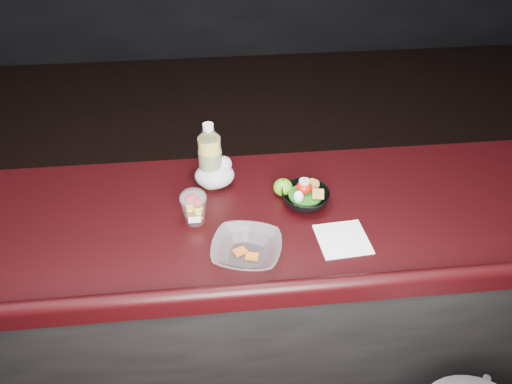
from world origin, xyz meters
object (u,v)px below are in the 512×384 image
lemonade_bottle (210,159)px  takeout_bowl (247,250)px  snack_bowl (305,197)px  green_apple (283,187)px  fruit_cup (194,206)px

lemonade_bottle → takeout_bowl: (0.10, -0.39, -0.08)m
snack_bowl → green_apple: bearing=139.0°
green_apple → snack_bowl: snack_bowl is taller
snack_bowl → takeout_bowl: snack_bowl is taller
fruit_cup → green_apple: fruit_cup is taller
lemonade_bottle → green_apple: (0.25, -0.09, -0.07)m
lemonade_bottle → takeout_bowl: size_ratio=0.96×
snack_bowl → takeout_bowl: bearing=-133.9°
snack_bowl → lemonade_bottle: bearing=154.5°
green_apple → snack_bowl: size_ratio=0.35×
lemonade_bottle → fruit_cup: lemonade_bottle is taller
lemonade_bottle → snack_bowl: (0.32, -0.15, -0.07)m
fruit_cup → green_apple: (0.31, 0.11, -0.03)m
green_apple → takeout_bowl: size_ratio=0.27×
fruit_cup → takeout_bowl: (0.16, -0.18, -0.04)m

